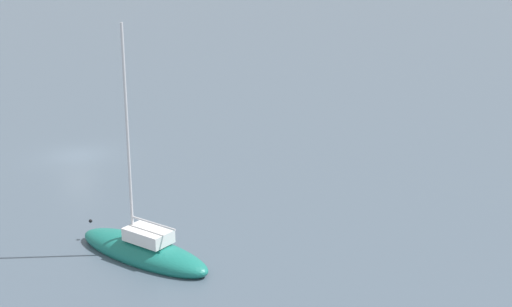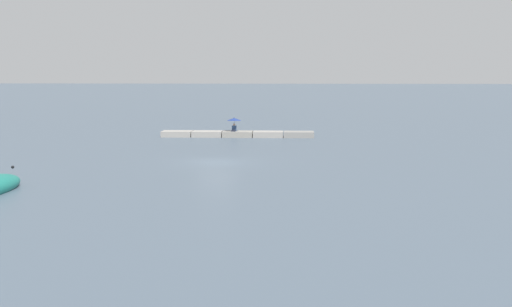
% 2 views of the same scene
% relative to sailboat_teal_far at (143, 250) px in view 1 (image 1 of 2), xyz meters
% --- Properties ---
extents(ground_plane, '(500.00, 500.00, 0.00)m').
position_rel_sailboat_teal_far_xyz_m(ground_plane, '(-10.54, -13.27, -0.38)').
color(ground_plane, '#475666').
extents(sailboat_teal_far, '(3.09, 7.74, 11.08)m').
position_rel_sailboat_teal_far_xyz_m(sailboat_teal_far, '(0.00, 0.00, 0.00)').
color(sailboat_teal_far, '#197266').
rests_on(sailboat_teal_far, ground_plane).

